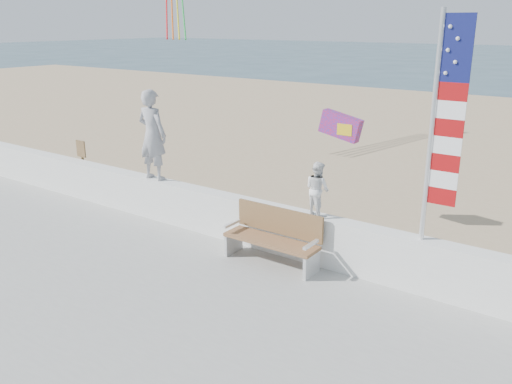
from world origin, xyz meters
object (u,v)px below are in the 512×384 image
(child, at_px, (317,189))
(flag, at_px, (441,121))
(bench, at_px, (274,236))
(adult, at_px, (152,135))

(child, bearing_deg, flag, -158.92)
(child, relative_size, flag, 0.28)
(child, distance_m, bench, 1.17)
(bench, bearing_deg, adult, 172.51)
(child, bearing_deg, adult, 21.09)
(child, height_order, flag, flag)
(child, relative_size, bench, 0.55)
(adult, bearing_deg, bench, 170.30)
(adult, height_order, child, adult)
(adult, height_order, flag, flag)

